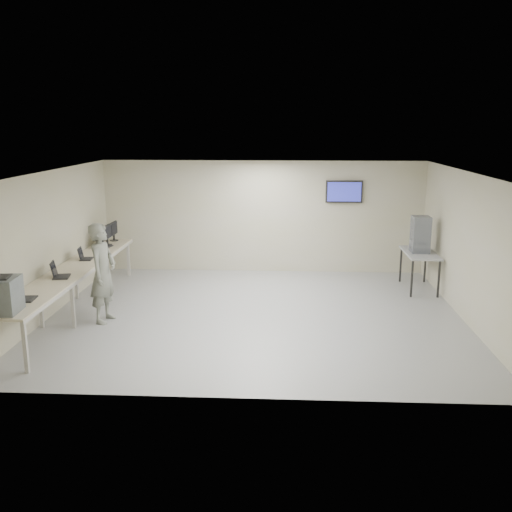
# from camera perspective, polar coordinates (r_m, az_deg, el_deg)

# --- Properties ---
(room) EXTENTS (8.01, 7.01, 2.81)m
(room) POSITION_cam_1_polar(r_m,az_deg,el_deg) (10.95, 0.13, 1.16)
(room) COLOR #999996
(room) RESTS_ON ground
(workbench) EXTENTS (0.76, 6.00, 0.90)m
(workbench) POSITION_cam_1_polar(r_m,az_deg,el_deg) (11.78, -17.76, -1.54)
(workbench) COLOR #C7B184
(workbench) RESTS_ON ground
(equipment_box) EXTENTS (0.49, 0.55, 0.54)m
(equipment_box) POSITION_cam_1_polar(r_m,az_deg,el_deg) (9.36, -24.00, -3.60)
(equipment_box) COLOR slate
(equipment_box) RESTS_ON workbench
(laptop_0) EXTENTS (0.32, 0.38, 0.28)m
(laptop_0) POSITION_cam_1_polar(r_m,az_deg,el_deg) (9.95, -22.27, -3.67)
(laptop_0) COLOR black
(laptop_0) RESTS_ON workbench
(laptop_1) EXTENTS (0.39, 0.43, 0.30)m
(laptop_1) POSITION_cam_1_polar(r_m,az_deg,el_deg) (11.16, -19.17, -1.64)
(laptop_1) COLOR black
(laptop_1) RESTS_ON workbench
(laptop_2) EXTENTS (0.30, 0.35, 0.25)m
(laptop_2) POSITION_cam_1_polar(r_m,az_deg,el_deg) (12.47, -16.83, -0.03)
(laptop_2) COLOR black
(laptop_2) RESTS_ON workbench
(laptop_3) EXTENTS (0.33, 0.37, 0.26)m
(laptop_3) POSITION_cam_1_polar(r_m,az_deg,el_deg) (13.60, -15.07, 1.14)
(laptop_3) COLOR black
(laptop_3) RESTS_ON workbench
(monitor_near) EXTENTS (0.21, 0.48, 0.47)m
(monitor_near) POSITION_cam_1_polar(r_m,az_deg,el_deg) (13.76, -14.68, 2.23)
(monitor_near) COLOR black
(monitor_near) RESTS_ON workbench
(monitor_far) EXTENTS (0.21, 0.47, 0.46)m
(monitor_far) POSITION_cam_1_polar(r_m,az_deg,el_deg) (14.25, -14.06, 2.59)
(monitor_far) COLOR black
(monitor_far) RESTS_ON workbench
(soldier) EXTENTS (0.55, 0.75, 1.89)m
(soldier) POSITION_cam_1_polar(r_m,az_deg,el_deg) (11.06, -15.06, -1.66)
(soldier) COLOR slate
(soldier) RESTS_ON ground
(side_table) EXTENTS (0.67, 1.44, 0.87)m
(side_table) POSITION_cam_1_polar(r_m,az_deg,el_deg) (13.33, 16.07, 0.07)
(side_table) COLOR #A2A2A2
(side_table) RESTS_ON ground
(storage_bins) EXTENTS (0.38, 0.43, 0.81)m
(storage_bins) POSITION_cam_1_polar(r_m,az_deg,el_deg) (13.23, 16.12, 2.09)
(storage_bins) COLOR slate
(storage_bins) RESTS_ON side_table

